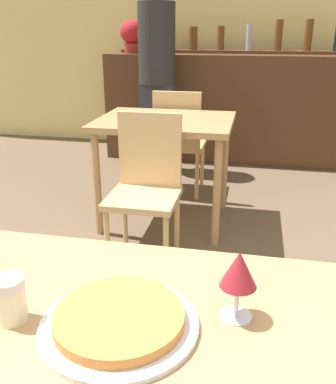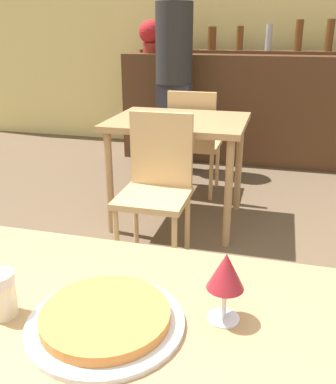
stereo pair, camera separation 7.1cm
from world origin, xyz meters
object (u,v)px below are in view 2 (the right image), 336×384
Objects in this scene: person_standing at (174,70)px; potted_plant at (150,34)px; wine_glass at (226,273)px; chair_far_side_front at (157,180)px; chair_far_side_back at (194,137)px; cheese_shaker at (1,294)px; pizza_tray at (106,319)px.

person_standing reaches higher than potted_plant.
chair_far_side_front is at bearing 111.29° from wine_glass.
chair_far_side_front is 1.00× the size of chair_far_side_back.
chair_far_side_back is at bearing 90.00° from chair_far_side_front.
cheese_shaker is 0.65× the size of wine_glass.
potted_plant reaches higher than chair_far_side_back.
pizza_tray is 0.27m from wine_glass.
cheese_shaker is (-0.23, -0.02, 0.04)m from pizza_tray.
potted_plant is at bearing 107.60° from chair_far_side_front.
person_standing is 11.15× the size of wine_glass.
chair_far_side_back reaches higher than pizza_tray.
cheese_shaker is at bearing -77.82° from potted_plant.
cheese_shaker is at bearing 92.61° from chair_far_side_back.
chair_far_side_back is 2.68m from wine_glass.
potted_plant is (-0.71, 1.16, 0.77)m from chair_far_side_back.
wine_glass is at bearing 102.82° from chair_far_side_back.
wine_glass reaches higher than pizza_tray.
pizza_tray is 4.01m from potted_plant.
person_standing is at bearing -53.98° from potted_plant.
cheese_shaker is 3.98m from potted_plant.
person_standing is at bearing -62.73° from chair_far_side_back.
pizza_tray is 2.10× the size of wine_glass.
potted_plant reaches higher than chair_far_side_front.
wine_glass reaches higher than cheese_shaker.
cheese_shaker is (0.12, -2.70, 0.30)m from chair_far_side_back.
person_standing reaches higher than chair_far_side_back.
chair_far_side_front is 1.80m from person_standing.
potted_plant is at bearing -58.52° from chair_far_side_back.
wine_glass reaches higher than chair_far_side_front.
person_standing is at bearing 100.76° from chair_far_side_front.
wine_glass is (0.91, -3.22, -0.11)m from person_standing.
wine_glass is at bearing -70.89° from potted_plant.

